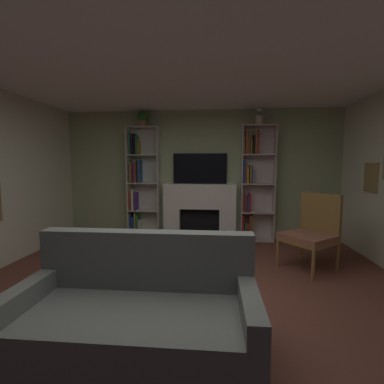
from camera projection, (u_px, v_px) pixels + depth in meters
The scene contains 11 objects.
ground_plane at pixel (181, 310), 2.86m from camera, with size 7.08×7.08×0.00m, color brown.
wall_back_accent at pixel (200, 175), 5.68m from camera, with size 5.75×0.06×2.63m, color #9CAD80.
ceiling at pixel (180, 45), 2.60m from camera, with size 5.75×6.02×0.06m, color white.
fireplace at pixel (200, 209), 5.60m from camera, with size 1.58×0.54×1.13m.
tv at pixel (200, 169), 5.61m from camera, with size 1.10×0.06×0.62m, color black.
bookshelf_left at pixel (140, 184), 5.69m from camera, with size 0.65×0.29×2.29m.
bookshelf_right at pixel (253, 183), 5.46m from camera, with size 0.65×0.31×2.29m.
potted_plant at pixel (143, 118), 5.50m from camera, with size 0.22×0.22×0.31m.
vase_with_flowers at pixel (259, 119), 5.28m from camera, with size 0.15×0.15×0.32m.
couch at pixel (138, 320), 2.15m from camera, with size 1.88×0.88×0.95m.
armchair at pixel (312, 231), 3.98m from camera, with size 0.88×0.88×1.10m.
Camera 1 is at (0.37, -2.70, 1.53)m, focal length 25.45 mm.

